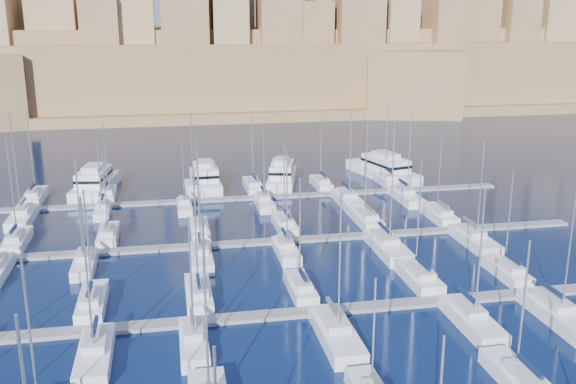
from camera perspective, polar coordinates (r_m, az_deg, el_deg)
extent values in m
plane|color=black|center=(78.42, 1.15, -6.88)|extent=(600.00, 600.00, 0.00)
cube|color=slate|center=(67.65, 3.29, -10.49)|extent=(84.00, 2.00, 0.40)
cube|color=slate|center=(87.51, -0.21, -4.33)|extent=(84.00, 2.00, 0.40)
cube|color=slate|center=(108.19, -2.36, -0.48)|extent=(84.00, 2.00, 0.40)
cylinder|color=#9EA0A8|center=(49.61, -21.90, -12.18)|extent=(0.18, 0.18, 12.51)
cylinder|color=#9EA0A8|center=(48.27, -7.32, -10.38)|extent=(0.18, 0.18, 14.79)
cylinder|color=#9EA0A8|center=(50.77, 7.62, -12.52)|extent=(0.18, 0.18, 9.44)
cube|color=white|center=(58.38, 19.80, -15.57)|extent=(2.68, 8.95, 1.65)
cube|color=silver|center=(57.15, 20.37, -14.98)|extent=(1.88, 4.03, 0.70)
cylinder|color=#9EA0A8|center=(55.77, 20.18, -9.57)|extent=(0.18, 0.18, 11.39)
cube|color=#0E1F3E|center=(56.32, 20.71, -14.27)|extent=(0.35, 3.58, 0.35)
cube|color=white|center=(71.33, -16.98, -9.47)|extent=(2.74, 9.12, 1.66)
cube|color=silver|center=(70.03, -17.13, -8.90)|extent=(1.91, 4.10, 0.70)
cylinder|color=#9EA0A8|center=(69.35, -17.36, -4.39)|extent=(0.18, 0.18, 11.43)
cube|color=#0E1F3E|center=(69.20, -17.24, -8.26)|extent=(0.35, 3.65, 0.35)
cube|color=white|center=(70.83, -7.96, -9.09)|extent=(2.71, 9.05, 1.65)
cube|color=silver|center=(69.52, -7.95, -8.52)|extent=(1.90, 4.07, 0.70)
cylinder|color=#9EA0A8|center=(68.53, -8.21, -3.24)|extent=(0.18, 0.18, 13.30)
cube|color=#0E1F3E|center=(68.69, -7.96, -7.86)|extent=(0.35, 3.62, 0.35)
cube|color=white|center=(71.72, 1.11, -8.64)|extent=(2.46, 8.20, 1.61)
cube|color=silver|center=(70.52, 1.25, -8.05)|extent=(1.72, 3.69, 0.70)
cylinder|color=#9EA0A8|center=(69.64, 1.07, -3.45)|extent=(0.18, 0.18, 11.83)
cube|color=#0E1F3E|center=(69.74, 1.33, -7.38)|extent=(0.35, 3.28, 0.35)
cube|color=white|center=(76.27, 11.39, -7.41)|extent=(2.92, 9.74, 1.69)
cube|color=silver|center=(74.99, 11.71, -6.85)|extent=(2.05, 4.39, 0.70)
cylinder|color=#9EA0A8|center=(74.26, 11.54, -2.15)|extent=(0.18, 0.18, 12.69)
cube|color=#0E1F3E|center=(74.19, 11.90, -6.23)|extent=(0.35, 3.90, 0.35)
cube|color=white|center=(80.31, 18.81, -6.80)|extent=(2.52, 8.41, 1.62)
cube|color=silver|center=(79.22, 19.18, -6.24)|extent=(1.77, 3.79, 0.70)
cylinder|color=#9EA0A8|center=(78.53, 19.06, -2.26)|extent=(0.18, 0.18, 11.43)
cube|color=#0E1F3E|center=(78.52, 19.39, -5.63)|extent=(0.35, 3.37, 0.35)
cube|color=white|center=(61.05, -16.77, -13.84)|extent=(2.89, 9.63, 1.68)
cube|color=silver|center=(61.34, -16.77, -12.43)|extent=(2.02, 4.33, 0.70)
cylinder|color=#9EA0A8|center=(57.28, -17.42, -7.17)|extent=(0.18, 0.18, 14.03)
cube|color=#0E1F3E|center=(61.30, -16.80, -11.36)|extent=(0.35, 3.85, 0.35)
cube|color=white|center=(61.15, -8.38, -13.29)|extent=(2.55, 8.49, 1.62)
cube|color=silver|center=(61.36, -8.46, -11.96)|extent=(1.78, 3.82, 0.70)
cylinder|color=#9EA0A8|center=(57.89, -8.61, -7.69)|extent=(0.18, 0.18, 11.68)
cube|color=#595B60|center=(61.27, -8.51, -10.90)|extent=(0.35, 3.40, 0.35)
cube|color=white|center=(62.02, 4.34, -12.67)|extent=(3.14, 10.47, 1.72)
cube|color=silver|center=(62.36, 4.11, -11.24)|extent=(2.20, 4.71, 0.70)
cylinder|color=#9EA0A8|center=(58.40, 4.62, -6.36)|extent=(0.18, 0.18, 13.34)
cube|color=#595B60|center=(62.36, 4.00, -10.17)|extent=(0.35, 4.19, 0.35)
cube|color=white|center=(67.01, 16.03, -11.04)|extent=(2.92, 9.74, 1.69)
cube|color=silver|center=(67.28, 15.74, -9.78)|extent=(2.05, 4.38, 0.70)
cylinder|color=#9EA0A8|center=(63.77, 16.71, -5.31)|extent=(0.18, 0.18, 12.95)
cube|color=#0E1F3E|center=(67.25, 15.62, -8.80)|extent=(0.35, 3.90, 0.35)
cube|color=white|center=(71.02, 22.87, -10.12)|extent=(3.20, 10.65, 1.73)
cube|color=silver|center=(71.33, 22.51, -8.90)|extent=(2.24, 4.79, 0.70)
cylinder|color=#9EA0A8|center=(67.77, 23.80, -4.27)|extent=(0.18, 0.18, 13.97)
cube|color=#0E1F3E|center=(71.33, 22.36, -7.96)|extent=(0.35, 4.26, 0.35)
cube|color=white|center=(93.43, -22.94, -4.09)|extent=(2.64, 8.79, 1.64)
cube|color=silver|center=(92.26, -23.12, -3.58)|extent=(1.85, 3.96, 0.70)
cylinder|color=#9EA0A8|center=(91.81, -23.36, 0.37)|extent=(0.18, 0.18, 13.18)
cube|color=#0E1F3E|center=(91.54, -23.24, -3.05)|extent=(0.35, 3.52, 0.35)
cube|color=white|center=(91.53, -15.69, -3.82)|extent=(2.61, 8.69, 1.63)
cube|color=silver|center=(90.34, -15.78, -3.30)|extent=(1.82, 3.91, 0.70)
cylinder|color=#9EA0A8|center=(90.17, -15.95, -0.01)|extent=(0.18, 0.18, 10.74)
cube|color=#595B60|center=(89.61, -15.85, -2.75)|extent=(0.35, 3.48, 0.35)
cube|color=white|center=(91.12, -7.86, -3.46)|extent=(2.55, 8.51, 1.63)
cube|color=silver|center=(89.94, -7.85, -2.93)|extent=(1.79, 3.83, 0.70)
cylinder|color=#9EA0A8|center=(89.54, -8.04, 0.88)|extent=(0.18, 0.18, 12.42)
cube|color=#595B60|center=(89.22, -7.86, -2.38)|extent=(0.35, 3.40, 0.35)
cube|color=white|center=(92.60, -0.28, -3.00)|extent=(2.66, 8.86, 1.64)
cube|color=silver|center=(91.41, -0.18, -2.47)|extent=(1.86, 3.99, 0.70)
cylinder|color=#9EA0A8|center=(91.18, -0.34, 1.00)|extent=(0.18, 0.18, 11.45)
cube|color=#0E1F3E|center=(90.68, -0.13, -1.92)|extent=(0.35, 3.54, 0.35)
cube|color=white|center=(95.90, 6.89, -2.45)|extent=(2.93, 9.77, 1.69)
cube|color=silver|center=(94.66, 7.09, -1.93)|extent=(2.05, 4.40, 0.70)
cylinder|color=#9EA0A8|center=(94.33, 6.94, 2.05)|extent=(0.18, 0.18, 13.54)
cube|color=#595B60|center=(93.91, 7.20, -1.41)|extent=(0.35, 3.91, 0.35)
cube|color=white|center=(99.72, 13.20, -2.06)|extent=(2.82, 9.39, 1.67)
cube|color=silver|center=(98.56, 13.46, -1.56)|extent=(1.97, 4.23, 0.70)
cylinder|color=#9EA0A8|center=(98.38, 13.33, 1.77)|extent=(0.18, 0.18, 11.81)
cube|color=#595B60|center=(97.86, 13.61, -1.05)|extent=(0.35, 3.76, 0.35)
cube|color=white|center=(81.90, -17.62, -6.26)|extent=(2.51, 8.38, 1.62)
cube|color=silver|center=(82.27, -17.62, -5.30)|extent=(1.76, 3.77, 0.70)
cylinder|color=#9EA0A8|center=(79.28, -18.06, -1.66)|extent=(0.18, 0.18, 12.35)
cube|color=#0E1F3E|center=(82.31, -17.65, -4.51)|extent=(0.35, 3.35, 0.35)
cube|color=white|center=(80.97, -7.75, -5.89)|extent=(2.71, 9.04, 1.65)
cube|color=silver|center=(81.40, -7.81, -4.89)|extent=(1.90, 4.07, 0.70)
cylinder|color=#9EA0A8|center=(78.21, -7.92, -1.03)|extent=(0.18, 0.18, 12.91)
cube|color=#0E1F3E|center=(81.47, -7.86, -4.09)|extent=(0.35, 3.61, 0.35)
cube|color=white|center=(82.46, -0.15, -5.35)|extent=(2.51, 8.37, 1.62)
cube|color=silver|center=(82.83, -0.26, -4.40)|extent=(1.76, 3.77, 0.70)
cylinder|color=#9EA0A8|center=(79.82, -0.10, -0.64)|extent=(0.18, 0.18, 12.71)
cube|color=#0E1F3E|center=(82.87, -0.31, -3.62)|extent=(0.35, 3.35, 0.35)
cube|color=white|center=(84.54, 8.87, -4.97)|extent=(3.31, 11.03, 1.75)
cube|color=silver|center=(85.10, 8.66, -3.94)|extent=(2.32, 4.96, 0.70)
cylinder|color=#9EA0A8|center=(81.39, 9.25, 0.82)|extent=(0.18, 0.18, 16.14)
cube|color=#0E1F3E|center=(85.26, 8.56, -3.16)|extent=(0.35, 4.41, 0.35)
cube|color=white|center=(89.68, 16.25, -4.23)|extent=(3.05, 10.18, 1.71)
cube|color=silver|center=(90.15, 16.02, -3.30)|extent=(2.14, 4.58, 0.70)
cylinder|color=#9EA0A8|center=(87.15, 16.76, 0.19)|extent=(0.18, 0.18, 12.90)
cube|color=#595B60|center=(90.26, 15.93, -2.57)|extent=(0.35, 4.07, 0.35)
cube|color=white|center=(114.73, -21.55, -0.46)|extent=(2.86, 9.52, 1.68)
cube|color=silver|center=(113.53, -21.69, -0.01)|extent=(2.00, 4.28, 0.70)
cylinder|color=#9EA0A8|center=(113.51, -21.88, 3.28)|extent=(0.18, 0.18, 13.46)
cube|color=#0E1F3E|center=(112.83, -21.79, 0.44)|extent=(0.35, 3.81, 0.35)
cube|color=white|center=(112.46, -15.71, -0.27)|extent=(2.48, 8.27, 1.61)
cube|color=silver|center=(111.37, -15.79, 0.19)|extent=(1.74, 3.72, 0.70)
cylinder|color=#9EA0A8|center=(111.38, -15.93, 2.96)|extent=(0.18, 0.18, 11.19)
cube|color=#0E1F3E|center=(110.71, -15.84, 0.66)|extent=(0.35, 3.31, 0.35)
cube|color=white|center=(112.63, -8.39, 0.18)|extent=(2.84, 9.45, 1.67)
cube|color=silver|center=(111.41, -8.39, 0.65)|extent=(1.99, 4.25, 0.70)
cylinder|color=#9EA0A8|center=(111.45, -8.54, 3.83)|extent=(0.18, 0.18, 12.74)
cube|color=#0E1F3E|center=(110.69, -8.40, 1.11)|extent=(0.35, 3.78, 0.35)
cube|color=white|center=(113.51, -3.09, 0.45)|extent=(2.85, 9.50, 1.68)
cube|color=silver|center=(112.30, -3.04, 0.91)|extent=(2.00, 4.28, 0.70)
cylinder|color=#9EA0A8|center=(112.46, -3.17, 3.77)|extent=(0.18, 0.18, 11.56)
cube|color=#0E1F3E|center=(111.59, -3.01, 1.37)|extent=(0.35, 3.80, 0.35)
cube|color=white|center=(115.30, 2.96, 0.67)|extent=(2.58, 8.59, 1.63)
cube|color=silver|center=(114.20, 3.07, 1.13)|extent=(1.80, 3.87, 0.70)
cylinder|color=#9EA0A8|center=(114.24, 2.95, 3.89)|extent=(0.18, 0.18, 11.41)
cube|color=#0E1F3E|center=(113.54, 3.13, 1.59)|extent=(0.35, 3.44, 0.35)
cube|color=white|center=(119.10, 8.69, 1.00)|extent=(2.80, 9.32, 1.67)
cube|color=silver|center=(117.96, 8.87, 1.45)|extent=(1.96, 4.19, 0.70)
cylinder|color=#9EA0A8|center=(117.94, 8.76, 4.55)|extent=(0.18, 0.18, 13.19)
cube|color=#0E1F3E|center=(117.29, 8.96, 1.89)|extent=(0.35, 3.73, 0.35)
cube|color=white|center=(103.51, -22.56, -2.20)|extent=(3.06, 10.19, 1.71)
cube|color=silver|center=(104.13, -22.52, -1.40)|extent=(2.14, 4.59, 0.70)
cylinder|color=#9EA0A8|center=(100.98, -23.09, 2.26)|extent=(0.18, 0.18, 15.05)
cube|color=#595B60|center=(104.34, -22.52, -0.77)|extent=(0.35, 4.08, 0.35)
cube|color=white|center=(102.99, -16.13, -1.74)|extent=(2.26, 7.53, 1.58)
cube|color=silver|center=(103.39, -16.15, -1.01)|extent=(1.58, 3.39, 0.70)
cylinder|color=#9EA0A8|center=(101.15, -16.39, 1.31)|extent=(0.18, 0.18, 9.88)
cube|color=#0E1F3E|center=(103.47, -16.17, -0.40)|extent=(0.35, 3.01, 0.35)
cube|color=white|center=(102.50, -9.18, -1.40)|extent=(2.25, 7.51, 1.58)
cube|color=silver|center=(102.91, -9.22, -0.67)|extent=(1.58, 3.38, 0.70)
cylinder|color=#9EA0A8|center=(100.68, -9.30, 1.61)|extent=(0.18, 0.18, 9.69)
cube|color=#0E1F3E|center=(102.99, -9.25, -0.05)|extent=(0.35, 3.00, 0.35)
cube|color=white|center=(103.14, -2.14, -1.09)|extent=(2.50, 8.33, 1.62)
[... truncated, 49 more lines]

